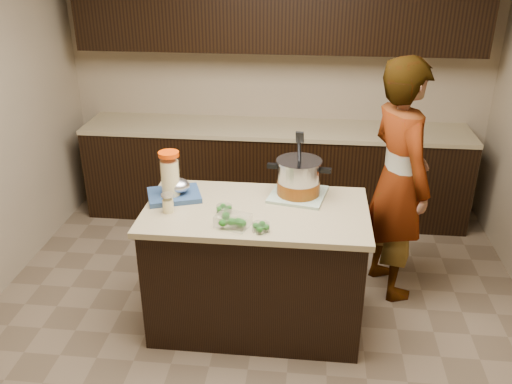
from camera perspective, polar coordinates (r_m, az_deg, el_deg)
ground_plane at (r=4.01m, az=0.00°, el=-13.31°), size 4.00×4.00×0.00m
room_shell at (r=3.24m, az=0.00°, el=11.21°), size 4.04×4.04×2.72m
back_cabinets at (r=5.12m, az=2.08°, el=7.45°), size 3.60×0.63×2.33m
island at (r=3.75m, az=0.00°, el=-7.88°), size 1.46×0.81×0.90m
dish_towel at (r=3.70m, az=4.44°, el=-0.26°), size 0.42×0.42×0.02m
stock_pot at (r=3.66m, az=4.50°, el=1.33°), size 0.43×0.34×0.44m
lemonade_pitcher at (r=3.63m, az=-9.01°, el=1.49°), size 0.18×0.18×0.33m
mason_jar at (r=3.50m, az=-9.25°, el=-1.20°), size 0.10×0.10×0.13m
broccoli_tub_left at (r=3.47m, az=-3.36°, el=-1.83°), size 0.11×0.11×0.05m
broccoli_tub_right at (r=3.25m, az=0.53°, el=-3.78°), size 0.14×0.14×0.05m
broccoli_tub_rect at (r=3.31m, az=-2.44°, el=-3.08°), size 0.23×0.20×0.07m
blue_tray at (r=3.69m, az=-8.49°, el=0.06°), size 0.42×0.38×0.13m
person at (r=4.05m, az=14.76°, el=1.15°), size 0.65×0.77×1.81m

